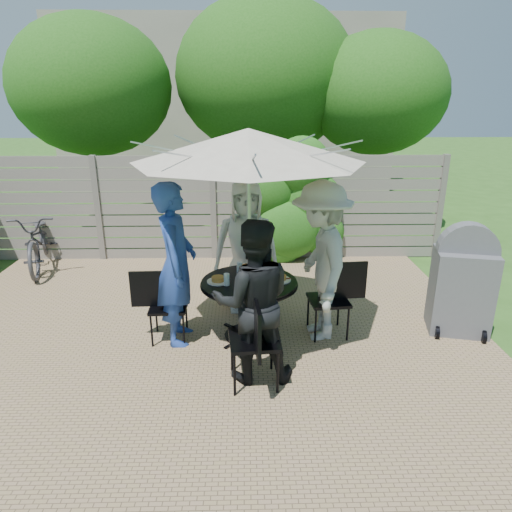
{
  "coord_description": "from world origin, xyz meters",
  "views": [
    {
      "loc": [
        0.56,
        -4.81,
        2.75
      ],
      "look_at": [
        0.68,
        0.31,
        0.97
      ],
      "focal_mm": 32.0,
      "sensor_mm": 36.0,
      "label": 1
    }
  ],
  "objects_px": {
    "chair_right": "(329,314)",
    "person_back": "(246,247)",
    "umbrella": "(248,146)",
    "bbq_grill": "(462,284)",
    "chair_left": "(168,320)",
    "glass_right": "(270,272)",
    "syrup_jug": "(244,273)",
    "chair_back": "(246,286)",
    "bicycle": "(40,240)",
    "person_front": "(253,302)",
    "patio_table": "(249,299)",
    "plate_back": "(248,268)",
    "plate_front": "(251,292)",
    "glass_front": "(260,284)",
    "person_left": "(176,265)",
    "glass_back": "(239,268)",
    "coffee_cup": "(256,269)",
    "person_right": "(320,262)",
    "chair_front": "(254,358)",
    "plate_left": "(218,280)",
    "plate_right": "(280,278)",
    "glass_left": "(227,279)"
  },
  "relations": [
    {
      "from": "chair_back",
      "to": "person_right",
      "type": "xyz_separation_m",
      "value": [
        0.87,
        -0.93,
        0.69
      ]
    },
    {
      "from": "chair_left",
      "to": "glass_front",
      "type": "xyz_separation_m",
      "value": [
        1.08,
        -0.22,
        0.54
      ]
    },
    {
      "from": "plate_back",
      "to": "glass_right",
      "type": "relative_size",
      "value": 1.86
    },
    {
      "from": "patio_table",
      "to": "person_left",
      "type": "bearing_deg",
      "value": -177.75
    },
    {
      "from": "glass_back",
      "to": "person_left",
      "type": "bearing_deg",
      "value": -158.05
    },
    {
      "from": "bicycle",
      "to": "patio_table",
      "type": "bearing_deg",
      "value": -49.69
    },
    {
      "from": "person_right",
      "to": "glass_front",
      "type": "height_order",
      "value": "person_right"
    },
    {
      "from": "plate_left",
      "to": "person_back",
      "type": "bearing_deg",
      "value": 68.81
    },
    {
      "from": "glass_left",
      "to": "bicycle",
      "type": "relative_size",
      "value": 0.07
    },
    {
      "from": "plate_back",
      "to": "glass_front",
      "type": "bearing_deg",
      "value": -78.14
    },
    {
      "from": "chair_left",
      "to": "plate_left",
      "type": "xyz_separation_m",
      "value": [
        0.6,
        0.02,
        0.49
      ]
    },
    {
      "from": "umbrella",
      "to": "bbq_grill",
      "type": "relative_size",
      "value": 1.89
    },
    {
      "from": "umbrella",
      "to": "glass_right",
      "type": "relative_size",
      "value": 18.78
    },
    {
      "from": "person_left",
      "to": "coffee_cup",
      "type": "bearing_deg",
      "value": -76.69
    },
    {
      "from": "chair_right",
      "to": "bbq_grill",
      "type": "xyz_separation_m",
      "value": [
        1.61,
        0.06,
        0.35
      ]
    },
    {
      "from": "glass_right",
      "to": "bicycle",
      "type": "xyz_separation_m",
      "value": [
        -3.75,
        2.38,
        -0.31
      ]
    },
    {
      "from": "glass_back",
      "to": "coffee_cup",
      "type": "xyz_separation_m",
      "value": [
        0.21,
        -0.03,
        -0.01
      ]
    },
    {
      "from": "plate_left",
      "to": "umbrella",
      "type": "bearing_deg",
      "value": 2.25
    },
    {
      "from": "chair_back",
      "to": "bicycle",
      "type": "xyz_separation_m",
      "value": [
        -3.46,
        1.53,
        0.23
      ]
    },
    {
      "from": "plate_left",
      "to": "coffee_cup",
      "type": "bearing_deg",
      "value": 27.81
    },
    {
      "from": "chair_right",
      "to": "plate_front",
      "type": "bearing_deg",
      "value": 17.28
    },
    {
      "from": "chair_left",
      "to": "glass_right",
      "type": "distance_m",
      "value": 1.34
    },
    {
      "from": "person_right",
      "to": "plate_left",
      "type": "xyz_separation_m",
      "value": [
        -1.19,
        -0.05,
        -0.19
      ]
    },
    {
      "from": "chair_back",
      "to": "syrup_jug",
      "type": "distance_m",
      "value": 1.07
    },
    {
      "from": "glass_front",
      "to": "syrup_jug",
      "type": "xyz_separation_m",
      "value": [
        -0.18,
        0.3,
        0.01
      ]
    },
    {
      "from": "chair_left",
      "to": "patio_table",
      "type": "bearing_deg",
      "value": 0.38
    },
    {
      "from": "person_left",
      "to": "chair_back",
      "type": "bearing_deg",
      "value": -40.74
    },
    {
      "from": "chair_right",
      "to": "glass_front",
      "type": "distance_m",
      "value": 1.04
    },
    {
      "from": "person_back",
      "to": "coffee_cup",
      "type": "relative_size",
      "value": 14.77
    },
    {
      "from": "plate_back",
      "to": "bbq_grill",
      "type": "relative_size",
      "value": 0.19
    },
    {
      "from": "chair_right",
      "to": "coffee_cup",
      "type": "distance_m",
      "value": 1.03
    },
    {
      "from": "chair_back",
      "to": "chair_front",
      "type": "xyz_separation_m",
      "value": [
        0.08,
        -1.93,
        0.04
      ]
    },
    {
      "from": "person_back",
      "to": "syrup_jug",
      "type": "distance_m",
      "value": 0.79
    },
    {
      "from": "person_back",
      "to": "person_left",
      "type": "height_order",
      "value": "person_left"
    },
    {
      "from": "person_back",
      "to": "plate_front",
      "type": "relative_size",
      "value": 6.82
    },
    {
      "from": "plate_right",
      "to": "patio_table",
      "type": "bearing_deg",
      "value": -177.75
    },
    {
      "from": "chair_left",
      "to": "plate_left",
      "type": "height_order",
      "value": "chair_left"
    },
    {
      "from": "person_back",
      "to": "umbrella",
      "type": "bearing_deg",
      "value": -90.0
    },
    {
      "from": "plate_left",
      "to": "plate_right",
      "type": "xyz_separation_m",
      "value": [
        0.72,
        0.03,
        0.0
      ]
    },
    {
      "from": "chair_left",
      "to": "plate_back",
      "type": "xyz_separation_m",
      "value": [
        0.95,
        0.4,
        0.49
      ]
    },
    {
      "from": "plate_back",
      "to": "plate_front",
      "type": "bearing_deg",
      "value": -87.75
    },
    {
      "from": "person_left",
      "to": "plate_left",
      "type": "distance_m",
      "value": 0.51
    },
    {
      "from": "chair_right",
      "to": "glass_front",
      "type": "bearing_deg",
      "value": 13.63
    },
    {
      "from": "chair_right",
      "to": "plate_back",
      "type": "relative_size",
      "value": 3.61
    },
    {
      "from": "chair_front",
      "to": "plate_left",
      "type": "relative_size",
      "value": 3.86
    },
    {
      "from": "chair_left",
      "to": "plate_front",
      "type": "height_order",
      "value": "chair_left"
    },
    {
      "from": "patio_table",
      "to": "person_right",
      "type": "xyz_separation_m",
      "value": [
        0.83,
        0.03,
        0.44
      ]
    },
    {
      "from": "chair_right",
      "to": "person_back",
      "type": "bearing_deg",
      "value": -43.86
    },
    {
      "from": "person_back",
      "to": "person_front",
      "type": "bearing_deg",
      "value": -90.0
    },
    {
      "from": "umbrella",
      "to": "glass_back",
      "type": "distance_m",
      "value": 1.5
    }
  ]
}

